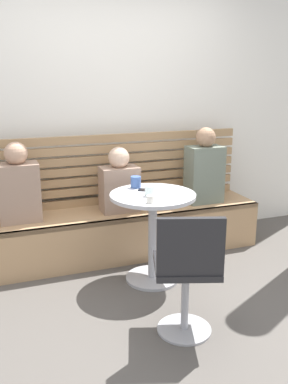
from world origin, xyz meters
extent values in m
plane|color=#514C47|center=(0.00, 0.00, 0.00)|extent=(8.00, 8.00, 0.00)
cube|color=white|center=(0.00, 1.64, 1.45)|extent=(5.20, 0.10, 2.90)
cube|color=tan|center=(0.00, 1.20, 0.22)|extent=(2.70, 0.52, 0.44)
cube|color=#94734F|center=(0.00, 0.96, 0.42)|extent=(2.70, 0.04, 0.04)
cube|color=#A68157|center=(0.00, 1.44, 0.48)|extent=(2.65, 0.04, 0.07)
cube|color=tan|center=(0.00, 1.44, 0.59)|extent=(2.65, 0.04, 0.07)
cube|color=#A68157|center=(0.00, 1.44, 0.68)|extent=(2.65, 0.04, 0.07)
cube|color=tan|center=(0.00, 1.44, 0.78)|extent=(2.65, 0.04, 0.07)
cube|color=#A68157|center=(0.00, 1.44, 0.88)|extent=(2.65, 0.04, 0.07)
cube|color=tan|center=(0.00, 1.44, 0.97)|extent=(2.65, 0.04, 0.07)
cube|color=#A68157|center=(0.00, 1.44, 1.07)|extent=(2.65, 0.04, 0.07)
cylinder|color=#ADADB2|center=(0.12, 0.62, 0.01)|extent=(0.44, 0.44, 0.02)
cylinder|color=#ADADB2|center=(0.12, 0.62, 0.37)|extent=(0.07, 0.07, 0.69)
cylinder|color=silver|center=(0.12, 0.62, 0.72)|extent=(0.68, 0.68, 0.03)
cylinder|color=#ADADB2|center=(0.05, -0.13, 0.01)|extent=(0.36, 0.36, 0.02)
cylinder|color=#ADADB2|center=(0.05, -0.13, 0.23)|extent=(0.05, 0.05, 0.45)
cube|color=#232326|center=(0.05, -0.13, 0.47)|extent=(0.51, 0.51, 0.04)
cube|color=#232326|center=(0.00, -0.29, 0.67)|extent=(0.39, 0.17, 0.36)
cube|color=slate|center=(0.87, 1.17, 0.71)|extent=(0.34, 0.22, 0.55)
sphere|color=#A37A5B|center=(0.87, 1.17, 1.07)|extent=(0.19, 0.19, 0.19)
cube|color=#9E7F6B|center=(0.02, 1.19, 0.64)|extent=(0.34, 0.22, 0.41)
sphere|color=#DBB293|center=(0.02, 1.19, 0.93)|extent=(0.19, 0.19, 0.19)
cube|color=#9E7F6B|center=(-0.85, 1.21, 0.69)|extent=(0.34, 0.22, 0.50)
sphere|color=tan|center=(-0.85, 1.21, 1.02)|extent=(0.19, 0.19, 0.19)
cylinder|color=#3D5B9E|center=(0.06, 0.85, 0.79)|extent=(0.08, 0.08, 0.09)
cylinder|color=silver|center=(0.08, 0.57, 0.78)|extent=(0.08, 0.08, 0.08)
cylinder|color=silver|center=(0.01, 0.40, 0.77)|extent=(0.06, 0.06, 0.05)
cube|color=black|center=(0.11, 0.73, 0.74)|extent=(0.16, 0.13, 0.01)
camera|label=1|loc=(-1.05, -2.32, 1.64)|focal=39.23mm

